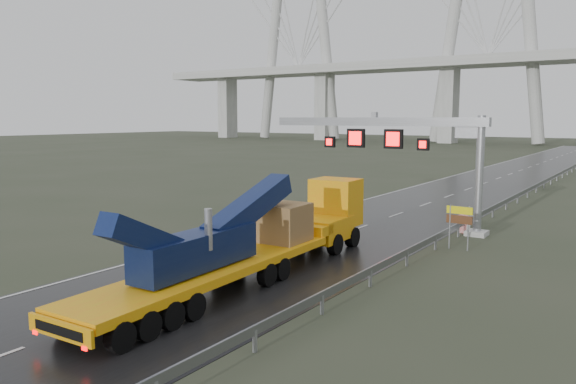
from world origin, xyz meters
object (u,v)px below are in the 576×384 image
Objects in this scene: heavy_haul_truck at (269,235)px; exit_sign_pair at (459,219)px; sign_gantry at (404,141)px; striped_barrier at (464,224)px.

exit_sign_pair is at bearing 54.80° from heavy_haul_truck.
sign_gantry is 6.20× the size of exit_sign_pair.
striped_barrier is (-1.10, 4.68, -1.13)m from exit_sign_pair.
striped_barrier is (4.86, 13.85, -1.17)m from heavy_haul_truck.
exit_sign_pair is at bearing -57.15° from striped_barrier.
striped_barrier is at bearing 6.17° from sign_gantry.
exit_sign_pair is (5.96, 9.17, -0.04)m from heavy_haul_truck.
sign_gantry is at bearing 83.71° from heavy_haul_truck.
sign_gantry reaches higher than exit_sign_pair.
heavy_haul_truck reaches higher than exit_sign_pair.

